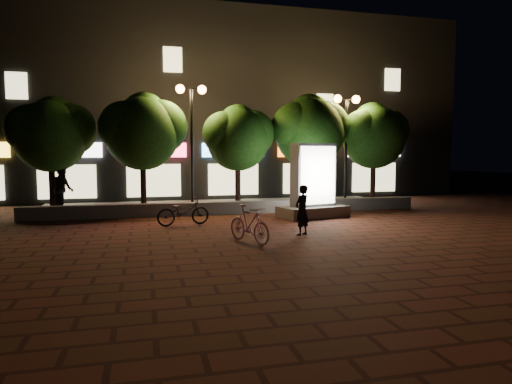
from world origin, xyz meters
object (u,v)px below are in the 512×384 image
object	(u,v)px
street_lamp_right	(346,121)
tree_far_left	(52,132)
tree_left	(144,129)
tree_right	(310,128)
ad_kiosk	(313,188)
street_lamp_left	(191,115)
tree_mid	(239,135)
pedestrian	(63,189)
rider	(302,210)
scooter_pink	(249,224)
scooter_parked	(183,211)
tree_far_right	(374,133)

from	to	relation	value
street_lamp_right	tree_far_left	bearing A→B (deg)	178.79
tree_left	tree_right	size ratio (longest dim) A/B	0.97
tree_far_left	street_lamp_right	world-z (taller)	street_lamp_right
tree_far_left	ad_kiosk	distance (m)	10.46
street_lamp_left	street_lamp_right	distance (m)	7.00
tree_left	tree_mid	distance (m)	4.00
street_lamp_right	pedestrian	distance (m)	12.43
pedestrian	street_lamp_left	bearing A→B (deg)	-118.11
tree_far_left	street_lamp_right	xyz separation A→B (m)	(12.45, -0.26, 0.60)
rider	tree_left	bearing A→B (deg)	-91.14
ad_kiosk	street_lamp_right	bearing A→B (deg)	47.10
street_lamp_left	pedestrian	distance (m)	5.91
street_lamp_left	tree_left	bearing A→B (deg)	172.30
street_lamp_left	scooter_pink	xyz separation A→B (m)	(0.81, -7.10, -3.51)
street_lamp_right	scooter_parked	distance (m)	9.18
street_lamp_left	scooter_pink	bearing A→B (deg)	-83.53
scooter_parked	street_lamp_left	bearing A→B (deg)	-22.44
tree_far_left	rider	xyz separation A→B (m)	(8.05, -6.62, -2.54)
tree_mid	tree_far_right	distance (m)	6.50
ad_kiosk	scooter_pink	size ratio (longest dim) A/B	1.65
tree_left	street_lamp_left	world-z (taller)	street_lamp_left
tree_far_right	ad_kiosk	distance (m)	5.78
scooter_pink	scooter_parked	size ratio (longest dim) A/B	0.95
tree_far_right	street_lamp_right	world-z (taller)	street_lamp_right
tree_mid	street_lamp_right	xyz separation A→B (m)	(4.95, -0.26, 0.68)
tree_far_left	rider	bearing A→B (deg)	-39.42
rider	tree_mid	bearing A→B (deg)	-120.88
scooter_pink	street_lamp_left	bearing A→B (deg)	71.80
street_lamp_right	ad_kiosk	distance (m)	4.85
street_lamp_left	rider	bearing A→B (deg)	-67.74
tree_right	tree_far_right	xyz separation A→B (m)	(3.20, -0.00, -0.20)
pedestrian	rider	bearing A→B (deg)	-157.02
tree_far_left	scooter_pink	bearing A→B (deg)	-49.65
tree_mid	pedestrian	world-z (taller)	tree_mid
tree_mid	ad_kiosk	distance (m)	4.41
tree_far_left	scooter_parked	world-z (taller)	tree_far_left
tree_left	rider	bearing A→B (deg)	-55.51
tree_left	tree_right	xyz separation A→B (m)	(7.30, 0.00, 0.12)
tree_left	rider	xyz separation A→B (m)	(4.55, -6.62, -2.69)
tree_far_left	rider	distance (m)	10.72
tree_far_left	scooter_pink	distance (m)	10.05
tree_left	street_lamp_right	world-z (taller)	street_lamp_right
tree_left	rider	size ratio (longest dim) A/B	3.24
tree_far_left	tree_right	world-z (taller)	tree_right
tree_left	scooter_parked	size ratio (longest dim) A/B	2.70
tree_mid	ad_kiosk	xyz separation A→B (m)	(2.23, -3.19, -2.08)
tree_right	scooter_parked	bearing A→B (deg)	-147.09
street_lamp_right	street_lamp_left	bearing A→B (deg)	180.00
tree_far_left	street_lamp_right	bearing A→B (deg)	-1.21
street_lamp_right	rider	distance (m)	8.34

